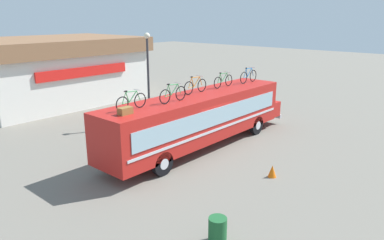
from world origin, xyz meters
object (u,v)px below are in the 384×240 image
object	(u,v)px
bus	(201,116)
street_lamp	(148,69)
rooftop_bicycle_2	(173,94)
rooftop_bicycle_3	(195,86)
luggage_bag_1	(125,111)
traffic_cone	(272,171)
rooftop_bicycle_4	(223,81)
trash_bin	(218,230)
rooftop_bicycle_1	(131,101)
rooftop_bicycle_5	(248,76)

from	to	relation	value
bus	street_lamp	size ratio (longest dim) A/B	2.23
rooftop_bicycle_2	street_lamp	xyz separation A→B (m)	(3.17, 5.19, 0.35)
rooftop_bicycle_3	rooftop_bicycle_2	bearing A→B (deg)	-166.03
luggage_bag_1	street_lamp	bearing A→B (deg)	41.14
bus	traffic_cone	bearing A→B (deg)	-100.10
rooftop_bicycle_4	street_lamp	distance (m)	4.93
trash_bin	street_lamp	distance (m)	13.35
bus	luggage_bag_1	distance (m)	5.28
trash_bin	luggage_bag_1	bearing A→B (deg)	79.01
rooftop_bicycle_2	bus	bearing A→B (deg)	5.63
bus	rooftop_bicycle_1	bearing A→B (deg)	178.40
luggage_bag_1	trash_bin	bearing A→B (deg)	-100.99
rooftop_bicycle_1	traffic_cone	xyz separation A→B (m)	(3.60, -4.90, -2.97)
rooftop_bicycle_2	rooftop_bicycle_1	bearing A→B (deg)	170.91
luggage_bag_1	trash_bin	size ratio (longest dim) A/B	0.69
bus	rooftop_bicycle_4	size ratio (longest dim) A/B	7.61
bus	luggage_bag_1	xyz separation A→B (m)	(-5.10, -0.27, 1.34)
bus	rooftop_bicycle_3	world-z (taller)	rooftop_bicycle_3
rooftop_bicycle_2	rooftop_bicycle_4	size ratio (longest dim) A/B	1.02
street_lamp	rooftop_bicycle_1	bearing A→B (deg)	-137.80
rooftop_bicycle_3	traffic_cone	distance (m)	5.97
traffic_cone	rooftop_bicycle_5	bearing A→B (deg)	42.05
rooftop_bicycle_5	street_lamp	bearing A→B (deg)	125.24
traffic_cone	bus	bearing A→B (deg)	79.90
rooftop_bicycle_4	trash_bin	size ratio (longest dim) A/B	2.04
rooftop_bicycle_1	traffic_cone	bearing A→B (deg)	-53.71
rooftop_bicycle_2	rooftop_bicycle_4	bearing A→B (deg)	5.89
bus	luggage_bag_1	world-z (taller)	luggage_bag_1
bus	rooftop_bicycle_3	bearing A→B (deg)	97.45
bus	street_lamp	distance (m)	5.41
rooftop_bicycle_3	street_lamp	size ratio (longest dim) A/B	0.30
rooftop_bicycle_3	street_lamp	bearing A→B (deg)	78.56
rooftop_bicycle_4	rooftop_bicycle_5	world-z (taller)	rooftop_bicycle_5
rooftop_bicycle_2	traffic_cone	xyz separation A→B (m)	(1.42, -4.55, -2.99)
bus	luggage_bag_1	size ratio (longest dim) A/B	22.47
trash_bin	traffic_cone	distance (m)	5.46
luggage_bag_1	street_lamp	distance (m)	7.99
bus	trash_bin	world-z (taller)	bus
rooftop_bicycle_5	trash_bin	world-z (taller)	rooftop_bicycle_5
rooftop_bicycle_3	traffic_cone	xyz separation A→B (m)	(-0.81, -5.11, -2.99)
rooftop_bicycle_1	rooftop_bicycle_4	size ratio (longest dim) A/B	0.96
bus	street_lamp	world-z (taller)	street_lamp
rooftop_bicycle_2	trash_bin	distance (m)	7.45
trash_bin	rooftop_bicycle_4	bearing A→B (deg)	35.96
luggage_bag_1	rooftop_bicycle_4	distance (m)	7.37
luggage_bag_1	trash_bin	world-z (taller)	luggage_bag_1
rooftop_bicycle_4	rooftop_bicycle_1	bearing A→B (deg)	-178.99
rooftop_bicycle_3	trash_bin	world-z (taller)	rooftop_bicycle_3
rooftop_bicycle_3	traffic_cone	bearing A→B (deg)	-98.99
rooftop_bicycle_4	trash_bin	distance (m)	10.80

